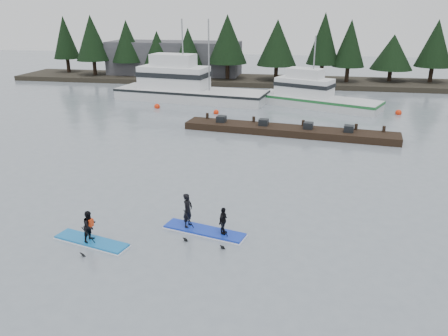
% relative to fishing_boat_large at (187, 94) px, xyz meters
% --- Properties ---
extents(ground, '(160.00, 160.00, 0.00)m').
position_rel_fishing_boat_large_xyz_m(ground, '(8.35, -29.16, -0.69)').
color(ground, slate).
rests_on(ground, ground).
extents(far_shore, '(70.00, 8.00, 0.60)m').
position_rel_fishing_boat_large_xyz_m(far_shore, '(8.35, 12.84, -0.39)').
color(far_shore, '#2D281E').
rests_on(far_shore, ground).
extents(treeline, '(60.00, 4.00, 8.00)m').
position_rel_fishing_boat_large_xyz_m(treeline, '(8.35, 12.84, -0.69)').
color(treeline, black).
rests_on(treeline, ground).
extents(waterfront_building, '(18.00, 6.00, 5.00)m').
position_rel_fishing_boat_large_xyz_m(waterfront_building, '(-5.65, 14.84, 1.81)').
color(waterfront_building, '#4C4C51').
rests_on(waterfront_building, ground).
extents(fishing_boat_large, '(16.52, 6.74, 9.24)m').
position_rel_fishing_boat_large_xyz_m(fishing_boat_large, '(0.00, 0.00, 0.00)').
color(fishing_boat_large, silver).
rests_on(fishing_boat_large, ground).
extents(fishing_boat_medium, '(12.64, 7.97, 7.59)m').
position_rel_fishing_boat_large_xyz_m(fishing_boat_medium, '(13.34, -0.78, -0.17)').
color(fishing_boat_medium, silver).
rests_on(fishing_boat_medium, ground).
extents(floating_dock, '(16.67, 4.25, 0.55)m').
position_rel_fishing_boat_large_xyz_m(floating_dock, '(11.34, -11.68, -0.41)').
color(floating_dock, black).
rests_on(floating_dock, ground).
extents(buoy_c, '(0.57, 0.57, 0.57)m').
position_rel_fishing_boat_large_xyz_m(buoy_c, '(21.06, -3.01, -0.69)').
color(buoy_c, red).
rests_on(buoy_c, ground).
extents(buoy_a, '(0.57, 0.57, 0.57)m').
position_rel_fishing_boat_large_xyz_m(buoy_a, '(-1.82, -4.46, -0.69)').
color(buoy_a, red).
rests_on(buoy_a, ground).
extents(buoy_b, '(0.50, 0.50, 0.50)m').
position_rel_fishing_boat_large_xyz_m(buoy_b, '(4.39, -5.81, -0.69)').
color(buoy_b, red).
rests_on(buoy_b, ground).
extents(paddleboard_solo, '(3.42, 1.59, 1.88)m').
position_rel_fishing_boat_large_xyz_m(paddleboard_solo, '(4.01, -30.17, -0.21)').
color(paddleboard_solo, '#1369B3').
rests_on(paddleboard_solo, ground).
extents(paddleboard_duo, '(3.75, 1.74, 2.15)m').
position_rel_fishing_boat_large_xyz_m(paddleboard_duo, '(8.41, -28.41, -0.17)').
color(paddleboard_duo, '#1331B8').
rests_on(paddleboard_duo, ground).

